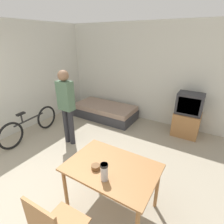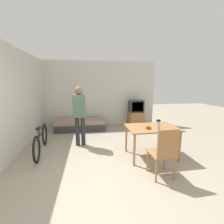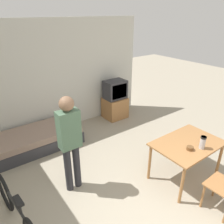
# 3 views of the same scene
# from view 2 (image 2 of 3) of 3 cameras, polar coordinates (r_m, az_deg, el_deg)

# --- Properties ---
(ground_plane) EXTENTS (20.00, 20.00, 0.00)m
(ground_plane) POSITION_cam_2_polar(r_m,az_deg,el_deg) (3.02, -1.67, -25.05)
(ground_plane) COLOR #9E937F
(wall_back) EXTENTS (5.19, 0.06, 2.70)m
(wall_back) POSITION_cam_2_polar(r_m,az_deg,el_deg) (6.44, -6.32, 6.84)
(wall_back) COLOR silver
(wall_back) RESTS_ON ground_plane
(wall_left) EXTENTS (0.06, 4.95, 2.70)m
(wall_left) POSITION_cam_2_polar(r_m,az_deg,el_deg) (4.79, -31.36, 4.10)
(wall_left) COLOR silver
(wall_left) RESTS_ON ground_plane
(daybed) EXTENTS (1.87, 0.92, 0.40)m
(daybed) POSITION_cam_2_polar(r_m,az_deg,el_deg) (6.06, -11.82, -4.60)
(daybed) COLOR #333338
(daybed) RESTS_ON ground_plane
(tv) EXTENTS (0.61, 0.53, 1.10)m
(tv) POSITION_cam_2_polar(r_m,az_deg,el_deg) (6.48, 9.09, -0.67)
(tv) COLOR #9E6B3D
(tv) RESTS_ON ground_plane
(dining_table) EXTENTS (1.19, 0.82, 0.75)m
(dining_table) POSITION_cam_2_polar(r_m,az_deg,el_deg) (3.76, 14.88, -6.81)
(dining_table) COLOR #9E6B3D
(dining_table) RESTS_ON ground_plane
(wooden_chair) EXTENTS (0.46, 0.46, 0.99)m
(wooden_chair) POSITION_cam_2_polar(r_m,az_deg,el_deg) (2.99, 19.34, -13.82)
(wooden_chair) COLOR #9E6B3D
(wooden_chair) RESTS_ON ground_plane
(bicycle) EXTENTS (0.22, 1.68, 0.72)m
(bicycle) POSITION_cam_2_polar(r_m,az_deg,el_deg) (4.36, -25.40, -9.76)
(bicycle) COLOR black
(bicycle) RESTS_ON ground_plane
(person_standing) EXTENTS (0.34, 0.23, 1.70)m
(person_standing) POSITION_cam_2_polar(r_m,az_deg,el_deg) (4.31, -12.28, 0.12)
(person_standing) COLOR #28282D
(person_standing) RESTS_ON ground_plane
(thermos_flask) EXTENTS (0.09, 0.09, 0.22)m
(thermos_flask) POSITION_cam_2_polar(r_m,az_deg,el_deg) (3.51, 17.22, -4.51)
(thermos_flask) COLOR #B7B7BC
(thermos_flask) RESTS_ON dining_table
(mate_bowl) EXTENTS (0.11, 0.11, 0.06)m
(mate_bowl) POSITION_cam_2_polar(r_m,az_deg,el_deg) (3.54, 13.67, -5.83)
(mate_bowl) COLOR brown
(mate_bowl) RESTS_ON dining_table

